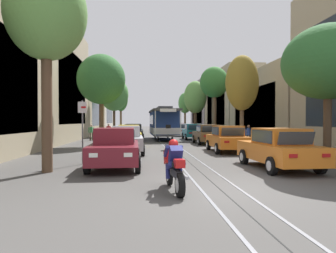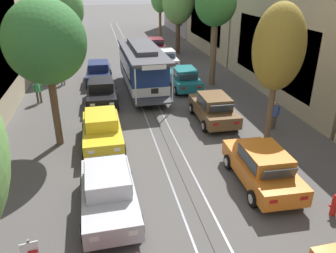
% 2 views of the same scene
% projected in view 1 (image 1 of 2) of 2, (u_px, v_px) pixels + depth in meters
% --- Properties ---
extents(ground_plane, '(160.00, 160.00, 0.00)m').
position_uv_depth(ground_plane, '(163.00, 139.00, 31.88)').
color(ground_plane, '#4C4947').
extents(trolley_track_rails, '(1.14, 67.50, 0.01)m').
position_uv_depth(trolley_track_rails, '(161.00, 137.00, 35.81)').
color(trolley_track_rails, gray).
rests_on(trolley_track_rails, ground).
extents(building_facade_left, '(5.23, 59.20, 10.71)m').
position_uv_depth(building_facade_left, '(70.00, 97.00, 35.85)').
color(building_facade_left, tan).
rests_on(building_facade_left, ground).
extents(building_facade_right, '(4.62, 59.20, 10.23)m').
position_uv_depth(building_facade_right, '(249.00, 99.00, 36.23)').
color(building_facade_right, tan).
rests_on(building_facade_right, ground).
extents(parked_car_maroon_near_left, '(2.08, 4.40, 1.58)m').
position_uv_depth(parked_car_maroon_near_left, '(115.00, 148.00, 12.05)').
color(parked_car_maroon_near_left, maroon).
rests_on(parked_car_maroon_near_left, ground).
extents(parked_car_silver_second_left, '(2.08, 4.40, 1.58)m').
position_uv_depth(parked_car_silver_second_left, '(127.00, 140.00, 17.37)').
color(parked_car_silver_second_left, '#B7B7BC').
rests_on(parked_car_silver_second_left, ground).
extents(parked_car_yellow_mid_left, '(2.05, 4.38, 1.58)m').
position_uv_depth(parked_car_yellow_mid_left, '(129.00, 135.00, 22.68)').
color(parked_car_yellow_mid_left, gold).
rests_on(parked_car_yellow_mid_left, ground).
extents(parked_car_black_fourth_left, '(2.03, 4.37, 1.58)m').
position_uv_depth(parked_car_black_fourth_left, '(133.00, 132.00, 28.54)').
color(parked_car_black_fourth_left, black).
rests_on(parked_car_black_fourth_left, ground).
extents(parked_car_navy_fifth_left, '(2.08, 4.39, 1.58)m').
position_uv_depth(parked_car_navy_fifth_left, '(134.00, 131.00, 33.46)').
color(parked_car_navy_fifth_left, '#19234C').
rests_on(parked_car_navy_fifth_left, ground).
extents(parked_car_orange_near_right, '(2.09, 4.40, 1.58)m').
position_uv_depth(parked_car_orange_near_right, '(278.00, 148.00, 11.79)').
color(parked_car_orange_near_right, orange).
rests_on(parked_car_orange_near_right, ground).
extents(parked_car_orange_second_right, '(2.08, 4.40, 1.58)m').
position_uv_depth(parked_car_orange_second_right, '(227.00, 139.00, 18.34)').
color(parked_car_orange_second_right, orange).
rests_on(parked_car_orange_second_right, ground).
extents(parked_car_brown_mid_right, '(2.03, 4.37, 1.58)m').
position_uv_depth(parked_car_brown_mid_right, '(207.00, 134.00, 24.82)').
color(parked_car_brown_mid_right, brown).
rests_on(parked_car_brown_mid_right, ground).
extents(parked_car_teal_fourth_right, '(2.05, 4.38, 1.58)m').
position_uv_depth(parked_car_teal_fourth_right, '(193.00, 132.00, 30.98)').
color(parked_car_teal_fourth_right, '#196B70').
rests_on(parked_car_teal_fourth_right, ground).
extents(parked_car_white_fifth_right, '(2.07, 4.39, 1.58)m').
position_uv_depth(parked_car_white_fifth_right, '(184.00, 130.00, 37.76)').
color(parked_car_white_fifth_right, silver).
rests_on(parked_car_white_fifth_right, ground).
extents(parked_car_maroon_sixth_right, '(2.13, 4.42, 1.58)m').
position_uv_depth(parked_car_maroon_sixth_right, '(179.00, 129.00, 43.85)').
color(parked_car_maroon_sixth_right, maroon).
rests_on(parked_car_maroon_sixth_right, ground).
extents(street_tree_kerb_left_near, '(2.89, 2.83, 7.50)m').
position_uv_depth(street_tree_kerb_left_near, '(46.00, 15.00, 10.94)').
color(street_tree_kerb_left_near, brown).
rests_on(street_tree_kerb_left_near, ground).
extents(street_tree_kerb_left_second, '(3.60, 3.90, 6.90)m').
position_uv_depth(street_tree_kerb_left_second, '(101.00, 80.00, 22.90)').
color(street_tree_kerb_left_second, brown).
rests_on(street_tree_kerb_left_second, ground).
extents(street_tree_kerb_left_mid, '(3.51, 3.27, 7.25)m').
position_uv_depth(street_tree_kerb_left_mid, '(114.00, 94.00, 37.29)').
color(street_tree_kerb_left_mid, '#4C3826').
rests_on(street_tree_kerb_left_mid, ground).
extents(street_tree_kerb_left_fourth, '(2.27, 2.48, 7.43)m').
position_uv_depth(street_tree_kerb_left_fourth, '(121.00, 99.00, 48.99)').
color(street_tree_kerb_left_fourth, brown).
rests_on(street_tree_kerb_left_fourth, ground).
extents(street_tree_kerb_right_near, '(3.56, 3.66, 5.70)m').
position_uv_depth(street_tree_kerb_right_near, '(328.00, 63.00, 12.13)').
color(street_tree_kerb_right_near, '#4C3826').
rests_on(street_tree_kerb_right_near, ground).
extents(street_tree_kerb_right_second, '(2.39, 2.38, 6.67)m').
position_uv_depth(street_tree_kerb_right_second, '(242.00, 83.00, 22.16)').
color(street_tree_kerb_right_second, brown).
rests_on(street_tree_kerb_right_second, ground).
extents(street_tree_kerb_right_mid, '(2.98, 2.51, 7.56)m').
position_uv_depth(street_tree_kerb_right_mid, '(214.00, 84.00, 31.72)').
color(street_tree_kerb_right_mid, brown).
rests_on(street_tree_kerb_right_mid, ground).
extents(street_tree_kerb_right_fourth, '(3.26, 2.96, 7.60)m').
position_uv_depth(street_tree_kerb_right_fourth, '(195.00, 98.00, 43.23)').
color(street_tree_kerb_right_fourth, '#4C3826').
rests_on(street_tree_kerb_right_fourth, ground).
extents(street_tree_kerb_right_far, '(2.33, 2.18, 6.83)m').
position_uv_depth(street_tree_kerb_right_far, '(185.00, 103.00, 52.82)').
color(street_tree_kerb_right_far, brown).
rests_on(street_tree_kerb_right_far, ground).
extents(cable_car_trolley, '(2.79, 9.17, 3.28)m').
position_uv_depth(cable_car_trolley, '(163.00, 123.00, 31.25)').
color(cable_car_trolley, navy).
rests_on(cable_car_trolley, ground).
extents(motorcycle_with_rider, '(0.61, 1.99, 1.37)m').
position_uv_depth(motorcycle_with_rider, '(174.00, 167.00, 8.02)').
color(motorcycle_with_rider, black).
rests_on(motorcycle_with_rider, ground).
extents(pedestrian_on_left_pavement, '(0.55, 0.36, 1.54)m').
position_uv_depth(pedestrian_on_left_pavement, '(91.00, 132.00, 29.18)').
color(pedestrian_on_left_pavement, '#4C4233').
rests_on(pedestrian_on_left_pavement, ground).
extents(pedestrian_on_right_pavement, '(0.55, 0.42, 1.56)m').
position_uv_depth(pedestrian_on_right_pavement, '(249.00, 134.00, 23.40)').
color(pedestrian_on_right_pavement, '#4C4233').
rests_on(pedestrian_on_right_pavement, ground).
extents(pedestrian_crossing_far, '(0.55, 0.38, 1.57)m').
position_uv_depth(pedestrian_crossing_far, '(109.00, 130.00, 33.05)').
color(pedestrian_crossing_far, slate).
rests_on(pedestrian_crossing_far, ground).
extents(fire_hydrant, '(0.40, 0.22, 0.84)m').
position_uv_depth(fire_hydrant, '(269.00, 148.00, 16.21)').
color(fire_hydrant, red).
rests_on(fire_hydrant, ground).
extents(street_sign_post, '(0.36, 0.09, 2.75)m').
position_uv_depth(street_sign_post, '(82.00, 125.00, 13.04)').
color(street_sign_post, slate).
rests_on(street_sign_post, ground).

